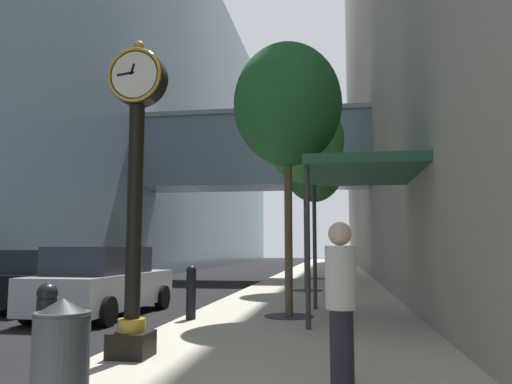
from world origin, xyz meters
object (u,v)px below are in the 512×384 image
object	(u,v)px
street_tree_mid_near	(305,140)
trash_bin	(61,354)
pedestrian_walking	(341,299)
bollard_nearest	(45,334)
car_black_mid	(44,279)
street_clock	(135,178)
bollard_third	(191,291)
car_silver_near	(103,282)
street_tree_mid_far	(314,169)
street_tree_near	(288,106)

from	to	relation	value
street_tree_mid_near	trash_bin	size ratio (longest dim) A/B	6.75
street_tree_mid_near	pedestrian_walking	distance (m)	13.51
bollard_nearest	car_black_mid	bearing A→B (deg)	121.65
bollard_nearest	car_black_mid	distance (m)	9.55
car_black_mid	street_tree_mid_near	bearing A→B (deg)	35.99
street_clock	bollard_third	distance (m)	4.27
street_tree_mid_near	car_black_mid	size ratio (longest dim) A/B	1.62
trash_bin	car_silver_near	xyz separation A→B (m)	(-3.10, 7.31, 0.14)
pedestrian_walking	car_black_mid	bearing A→B (deg)	137.08
street_clock	bollard_third	world-z (taller)	street_clock
bollard_third	street_tree_mid_far	distance (m)	15.57
bollard_third	street_tree_mid_near	size ratio (longest dim) A/B	0.16
bollard_third	pedestrian_walking	distance (m)	5.92
bollard_third	car_black_mid	size ratio (longest dim) A/B	0.26
street_tree_near	street_tree_mid_far	distance (m)	13.94
street_clock	street_tree_near	distance (m)	5.39
bollard_nearest	pedestrian_walking	bearing A→B (deg)	9.93
bollard_nearest	pedestrian_walking	xyz separation A→B (m)	(3.14, 0.55, 0.37)
car_black_mid	pedestrian_walking	bearing A→B (deg)	-42.92
bollard_third	trash_bin	xyz separation A→B (m)	(0.54, -6.19, -0.06)
pedestrian_walking	car_black_mid	xyz separation A→B (m)	(-8.15, 7.58, -0.33)
street_tree_mid_far	street_tree_near	bearing A→B (deg)	-90.00
street_tree_mid_near	street_clock	bearing A→B (deg)	-98.85
bollard_nearest	car_black_mid	size ratio (longest dim) A/B	0.26
car_black_mid	trash_bin	bearing A→B (deg)	-57.62
street_clock	bollard_nearest	xyz separation A→B (m)	(-0.24, -1.75, -1.92)
street_clock	street_tree_mid_near	distance (m)	12.00
car_silver_near	car_black_mid	xyz separation A→B (m)	(-2.45, 1.46, -0.03)
pedestrian_walking	car_silver_near	xyz separation A→B (m)	(-5.70, 6.13, -0.29)
car_silver_near	car_black_mid	distance (m)	2.85
car_black_mid	car_silver_near	bearing A→B (deg)	-30.67
bollard_third	car_silver_near	xyz separation A→B (m)	(-2.56, 1.12, 0.08)
bollard_nearest	trash_bin	xyz separation A→B (m)	(0.54, -0.63, -0.06)
street_tree_near	car_silver_near	bearing A→B (deg)	175.20
street_tree_near	street_tree_mid_far	world-z (taller)	street_tree_mid_far
street_tree_mid_far	trash_bin	xyz separation A→B (m)	(-1.49, -20.84, -4.92)
street_clock	street_tree_mid_far	bearing A→B (deg)	84.46
street_tree_near	pedestrian_walking	distance (m)	6.99
trash_bin	car_black_mid	world-z (taller)	car_black_mid
bollard_nearest	bollard_third	distance (m)	5.56
pedestrian_walking	car_black_mid	size ratio (longest dim) A/B	0.41
street_tree_near	street_clock	bearing A→B (deg)	-111.53
street_tree_mid_near	street_tree_mid_far	distance (m)	6.96
street_clock	car_silver_near	world-z (taller)	street_clock
street_tree_mid_near	pedestrian_walking	size ratio (longest dim) A/B	3.93
street_tree_mid_far	pedestrian_walking	size ratio (longest dim) A/B	3.97
street_tree_near	street_tree_mid_near	size ratio (longest dim) A/B	0.88
pedestrian_walking	trash_bin	bearing A→B (deg)	-155.52
street_tree_mid_near	car_silver_near	bearing A→B (deg)	-124.96
street_tree_mid_near	street_tree_mid_far	bearing A→B (deg)	90.00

